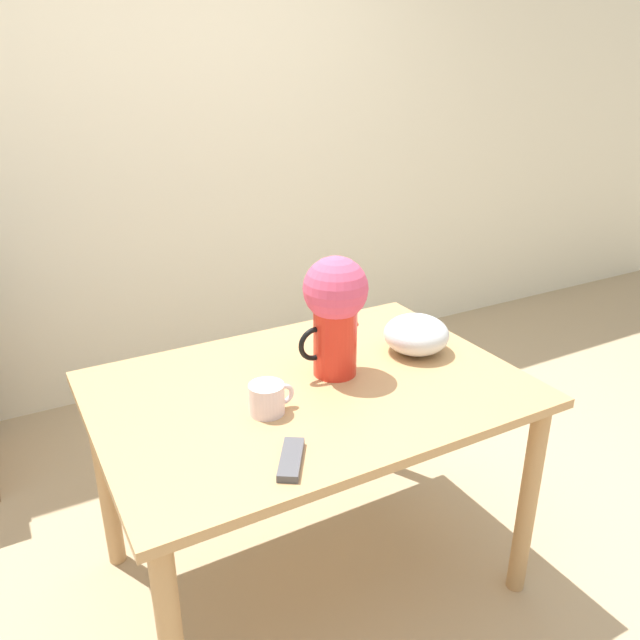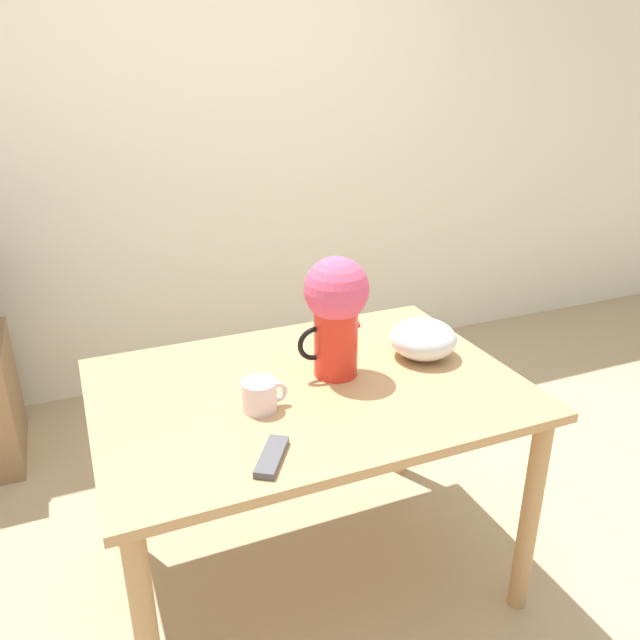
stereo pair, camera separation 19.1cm
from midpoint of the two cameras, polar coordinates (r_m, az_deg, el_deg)
ground_plane at (r=2.40m, az=5.31°, el=-22.23°), size 12.00×12.00×0.00m
wall_back at (r=3.36m, az=-8.39°, el=15.76°), size 8.00×0.05×2.60m
table at (r=2.00m, az=1.69°, el=-8.53°), size 1.30×0.92×0.76m
flower_vase at (r=1.92m, az=4.34°, el=1.17°), size 0.23×0.20×0.39m
coffee_mug at (r=1.80m, az=-2.44°, el=-6.99°), size 0.14×0.10×0.09m
white_bowl at (r=2.14m, az=11.95°, el=-1.75°), size 0.22×0.22×0.13m
remote_control at (r=1.60m, az=-0.97°, el=-12.49°), size 0.14×0.17×0.02m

